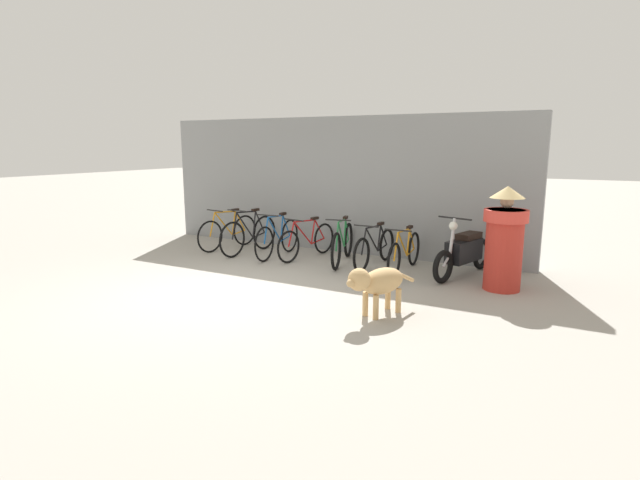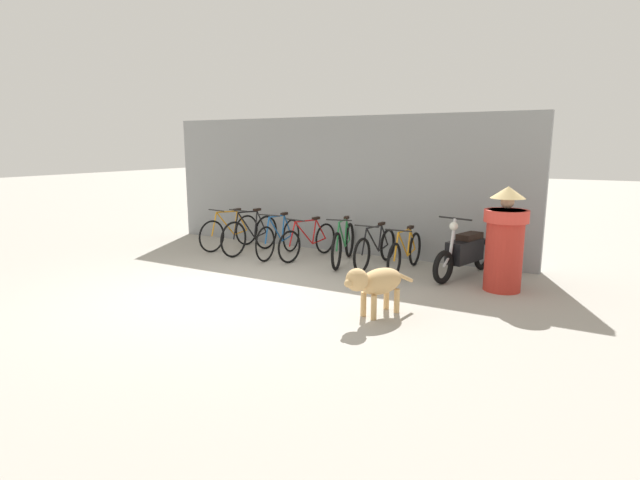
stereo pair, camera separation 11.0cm
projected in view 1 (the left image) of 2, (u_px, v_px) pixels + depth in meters
ground_plane at (221, 294)px, 7.36m from camera, size 60.00×60.00×0.00m
shop_wall_back at (333, 185)px, 10.20m from camera, size 7.99×0.20×2.71m
bicycle_0 at (228, 232)px, 10.48m from camera, size 0.46×1.62×0.86m
bicycle_1 at (249, 235)px, 10.04m from camera, size 0.46×1.67×0.92m
bicycle_2 at (278, 238)px, 9.74m from camera, size 0.46×1.66×0.87m
bicycle_3 at (307, 241)px, 9.61m from camera, size 0.46×1.67×0.80m
bicycle_4 at (343, 244)px, 9.20m from camera, size 0.56×1.73×0.87m
bicycle_5 at (375, 248)px, 8.96m from camera, size 0.46×1.69×0.80m
bicycle_6 at (405, 253)px, 8.57m from camera, size 0.46×1.71×0.80m
motorcycle at (464, 252)px, 8.28m from camera, size 0.67×1.79×1.03m
stray_dog at (377, 282)px, 6.34m from camera, size 0.62×1.19×0.68m
person_in_robes at (504, 239)px, 7.43m from camera, size 0.83×0.83×1.57m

